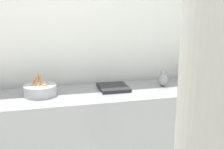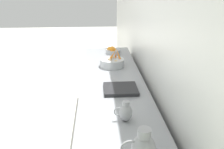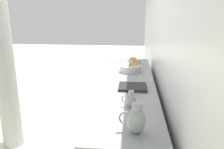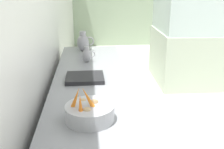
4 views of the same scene
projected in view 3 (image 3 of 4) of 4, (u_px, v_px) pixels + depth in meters
The scene contains 9 objects.
ground_plane at pixel (27, 134), 3.48m from camera, with size 16.45×16.45×0.00m, color beige.
tile_wall_left at pixel (174, 40), 2.36m from camera, with size 0.10×9.41×3.00m, color white.
prep_counter at pixel (127, 113), 3.18m from camera, with size 0.70×2.96×0.86m, color gray.
vegetable_colander at pixel (131, 68), 3.56m from camera, with size 0.31×0.31×0.24m.
orange_bowl at pixel (134, 61), 4.13m from camera, with size 0.22×0.22×0.10m.
metal_pitcher_tall at pixel (136, 120), 1.83m from camera, with size 0.21×0.15×0.25m.
metal_pitcher_short at pixel (131, 100), 2.31m from camera, with size 0.15×0.10×0.17m.
counter_sink_basin at pixel (133, 87), 2.86m from camera, with size 0.34×0.30×0.04m, color #232326.
support_column at pixel (0, 35), 2.81m from camera, with size 0.26×0.26×3.00m, color #9E9B93.
Camera 3 is at (-1.53, 2.97, 1.83)m, focal length 37.39 mm.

